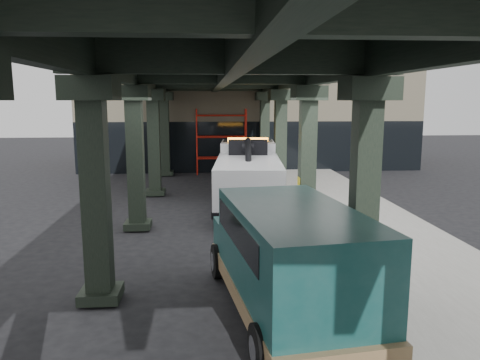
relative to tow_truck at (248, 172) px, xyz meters
name	(u,v)px	position (x,y,z in m)	size (l,w,h in m)	color
ground	(238,244)	(-0.84, -5.73, -1.42)	(90.00, 90.00, 0.00)	black
sidewalk	(357,223)	(3.66, -3.73, -1.35)	(5.00, 40.00, 0.15)	gray
lane_stripe	(281,226)	(0.86, -3.73, -1.42)	(0.12, 38.00, 0.01)	silver
viaduct	(222,72)	(-1.24, -3.73, 4.04)	(7.40, 32.00, 6.40)	black
building	(246,107)	(1.16, 14.27, 2.58)	(22.00, 10.00, 8.00)	#C6B793
scaffolding	(221,140)	(-0.84, 8.92, 0.68)	(3.08, 0.88, 4.00)	red
tow_truck	(248,172)	(0.00, 0.00, 0.00)	(3.23, 9.08, 2.92)	black
towed_van	(288,257)	(-0.17, -10.80, -0.12)	(3.07, 6.24, 2.43)	#12403E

